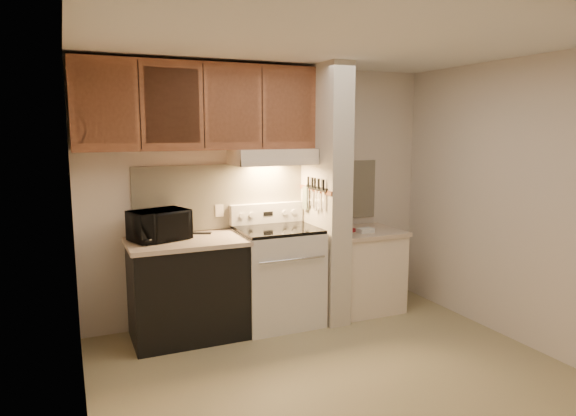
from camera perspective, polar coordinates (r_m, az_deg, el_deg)
floor at (r=4.23m, az=5.15°, el=-17.76°), size 3.60×3.60×0.00m
ceiling at (r=3.84m, az=5.69°, el=17.90°), size 3.60×3.60×0.00m
wall_back at (r=5.19m, az=-2.64°, el=1.71°), size 3.60×2.50×0.02m
wall_left at (r=3.37m, az=-22.48°, el=-2.83°), size 0.02×3.00×2.50m
wall_right at (r=4.96m, az=23.91°, el=0.63°), size 0.02×3.00×2.50m
backsplash at (r=5.18m, az=-2.59°, el=1.53°), size 2.60×0.02×0.63m
range_body at (r=5.04m, az=-1.16°, el=-7.69°), size 0.76×0.65×0.92m
oven_window at (r=4.75m, az=0.32°, el=-8.23°), size 0.50×0.01×0.30m
oven_handle at (r=4.65m, az=0.51°, el=-5.76°), size 0.65×0.02×0.02m
cooktop at (r=4.92m, az=-1.17°, el=-2.39°), size 0.74×0.64×0.03m
range_backguard at (r=5.16m, az=-2.39°, el=-0.57°), size 0.76×0.08×0.20m
range_display at (r=5.12m, az=-2.22°, el=-0.64°), size 0.10×0.01×0.04m
range_knob_left_outer at (r=5.03m, az=-5.17°, el=-0.85°), size 0.05×0.02×0.05m
range_knob_left_inner at (r=5.06m, az=-4.10°, el=-0.78°), size 0.05×0.02×0.05m
range_knob_right_inner at (r=5.19m, az=-0.35°, el=-0.51°), size 0.05×0.02×0.05m
range_knob_right_outer at (r=5.23m, az=0.65°, el=-0.44°), size 0.05×0.02×0.05m
dishwasher_front at (r=4.80m, az=-11.07°, el=-9.00°), size 1.00×0.63×0.87m
left_countertop at (r=4.69m, az=-11.24°, el=-3.70°), size 1.04×0.67×0.04m
spoon_rest at (r=4.91m, az=-9.68°, el=-2.76°), size 0.21×0.14×0.01m
teal_jar at (r=4.83m, az=-15.89°, el=-2.67°), size 0.11×0.11×0.10m
outlet at (r=5.04m, az=-7.63°, el=-0.30°), size 0.08×0.01×0.12m
microwave at (r=4.68m, az=-14.11°, el=-1.86°), size 0.57×0.47×0.27m
partition_pillar at (r=5.08m, az=4.16°, el=1.54°), size 0.22×0.70×2.50m
pillar_trim at (r=5.02m, az=2.99°, el=2.04°), size 0.01×0.70×0.04m
knife_strip at (r=4.97m, az=3.19°, el=2.21°), size 0.02×0.42×0.04m
knife_blade_a at (r=4.83m, az=3.94°, el=0.81°), size 0.01×0.03×0.16m
knife_handle_a at (r=4.82m, az=3.96°, el=2.58°), size 0.02×0.02×0.10m
knife_blade_b at (r=4.92m, az=3.45°, el=0.83°), size 0.01×0.04×0.18m
knife_handle_b at (r=4.90m, az=3.44°, el=2.69°), size 0.02×0.02×0.10m
knife_blade_c at (r=4.97m, az=3.13°, el=0.81°), size 0.01×0.04×0.20m
knife_handle_c at (r=4.97m, az=3.01°, el=2.79°), size 0.02×0.02×0.10m
knife_blade_d at (r=5.06m, az=2.61°, el=1.18°), size 0.01×0.04×0.16m
knife_handle_d at (r=5.02m, az=2.73°, el=2.85°), size 0.02×0.02×0.10m
knife_blade_e at (r=5.12m, az=2.26°, el=1.17°), size 0.01×0.04×0.18m
knife_handle_e at (r=5.11m, az=2.26°, el=2.95°), size 0.02×0.02×0.10m
oven_mitt at (r=5.18m, az=1.99°, el=1.11°), size 0.03×0.10×0.23m
right_cab_base at (r=5.48m, az=8.36°, el=-7.02°), size 0.70×0.60×0.81m
right_countertop at (r=5.38m, az=8.46°, el=-2.66°), size 0.74×0.64×0.04m
red_folder at (r=5.37m, az=6.27°, el=-2.37°), size 0.29×0.35×0.01m
white_box at (r=5.26m, az=8.58°, el=-2.46°), size 0.17×0.12×0.04m
range_hood at (r=4.95m, az=-1.75°, el=5.73°), size 0.78×0.44×0.15m
hood_lip at (r=4.76m, az=-0.81°, el=5.07°), size 0.78×0.04×0.06m
upper_cabinets at (r=4.78m, az=-9.83°, el=11.01°), size 2.18×0.33×0.77m
cab_door_a at (r=4.49m, az=-19.68°, el=10.78°), size 0.46×0.01×0.63m
cab_gap_a at (r=4.52m, az=-16.18°, el=10.93°), size 0.01×0.01×0.73m
cab_door_b at (r=4.56m, az=-12.72°, el=11.04°), size 0.46×0.01×0.63m
cab_gap_b at (r=4.62m, az=-9.34°, el=11.10°), size 0.01×0.01×0.73m
cab_door_c at (r=4.70m, az=-6.07°, el=11.13°), size 0.46×0.01×0.63m
cab_gap_c at (r=4.79m, az=-2.89°, el=11.12°), size 0.01×0.01×0.73m
cab_door_d at (r=4.89m, az=0.14°, el=11.09°), size 0.46×0.01×0.63m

